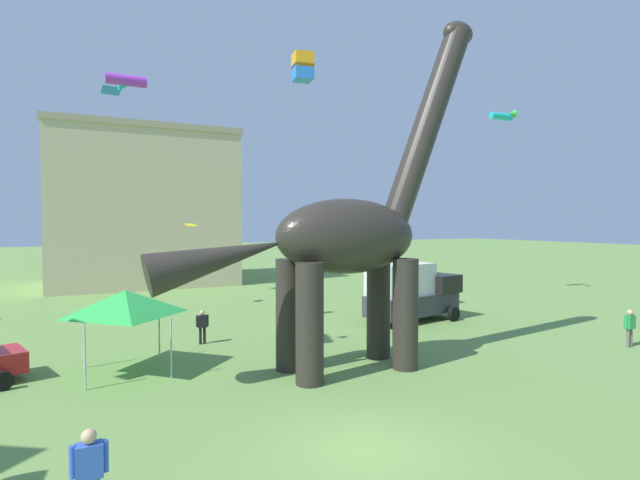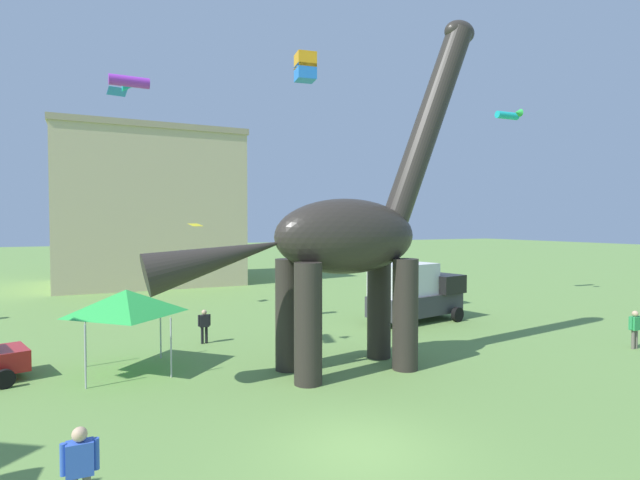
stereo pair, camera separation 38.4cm
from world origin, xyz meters
name	(u,v)px [view 2 (the right image)]	position (x,y,z in m)	size (l,w,h in m)	color
ground_plane	(360,450)	(0.00, 0.00, 0.00)	(240.00, 240.00, 0.00)	#6B9347
dinosaur_sculpture	(345,236)	(2.73, 5.83, 4.91)	(12.99, 2.75, 13.58)	#2D2823
parked_box_truck	(414,292)	(10.31, 12.00, 1.65)	(5.91, 3.21, 3.20)	#38383D
person_strolling_adult	(204,323)	(-1.11, 12.00, 0.92)	(0.57, 0.25, 1.52)	black
person_far_spectator	(80,464)	(-5.97, -0.27, 1.05)	(0.65, 0.29, 1.73)	#6B6056
person_near_flyer	(635,326)	(15.40, 3.17, 0.99)	(0.61, 0.27, 1.64)	#6B6056
festival_canopy_tent	(126,302)	(-4.55, 8.96, 2.54)	(3.15, 3.15, 3.00)	#B2B2B7
kite_mid_center	(196,225)	(0.41, 21.50, 5.28)	(1.00, 0.92, 0.18)	yellow
kite_high_right	(129,83)	(-3.96, 14.40, 11.85)	(1.76, 1.49, 0.51)	purple
kite_near_high	(117,92)	(-3.86, 25.50, 14.11)	(1.30, 1.00, 0.39)	#287AE5
kite_drifting	(305,67)	(4.48, 13.45, 13.41)	(1.09, 1.09, 1.38)	orange
kite_far_right	(509,115)	(21.34, 15.98, 13.05)	(1.85, 1.58, 0.54)	#19B2B7
background_building_block	(148,208)	(-0.78, 36.85, 6.74)	(15.31, 11.79, 13.46)	#CCB78E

